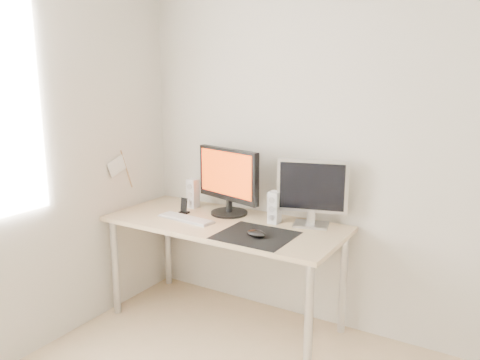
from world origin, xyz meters
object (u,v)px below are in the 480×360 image
at_px(speaker_left, 193,193).
at_px(second_monitor, 312,190).
at_px(keyboard, 186,219).
at_px(phone_dock, 184,209).
at_px(mouse, 256,234).
at_px(main_monitor, 228,179).
at_px(speaker_right, 275,207).
at_px(desk, 224,233).

bearing_deg(speaker_left, second_monitor, 2.30).
height_order(keyboard, phone_dock, phone_dock).
xyz_separation_m(mouse, main_monitor, (-0.41, 0.33, 0.23)).
xyz_separation_m(second_monitor, speaker_left, (-0.92, -0.04, -0.13)).
bearing_deg(speaker_right, speaker_left, 177.29).
relative_size(second_monitor, phone_dock, 3.96).
relative_size(main_monitor, phone_dock, 4.83).
distance_m(main_monitor, second_monitor, 0.60).
distance_m(mouse, main_monitor, 0.57).
xyz_separation_m(mouse, speaker_right, (-0.04, 0.31, 0.08)).
bearing_deg(keyboard, phone_dock, 132.11).
xyz_separation_m(mouse, phone_dock, (-0.69, 0.19, 0.01)).
relative_size(desk, keyboard, 3.73).
bearing_deg(phone_dock, speaker_right, 11.12).
height_order(mouse, second_monitor, second_monitor).
bearing_deg(speaker_left, main_monitor, -3.02).
xyz_separation_m(mouse, keyboard, (-0.58, 0.07, -0.02)).
xyz_separation_m(speaker_left, phone_dock, (0.04, -0.16, -0.07)).
xyz_separation_m(desk, phone_dock, (-0.35, 0.02, 0.11)).
bearing_deg(speaker_right, phone_dock, -168.88).
xyz_separation_m(main_monitor, phone_dock, (-0.28, -0.14, -0.22)).
height_order(mouse, main_monitor, main_monitor).
distance_m(mouse, speaker_right, 0.33).
bearing_deg(keyboard, speaker_right, 23.84).
relative_size(speaker_left, speaker_right, 1.00).
distance_m(mouse, speaker_left, 0.81).
distance_m(main_monitor, speaker_right, 0.40).
height_order(desk, second_monitor, second_monitor).
height_order(speaker_right, phone_dock, speaker_right).
distance_m(mouse, phone_dock, 0.71).
xyz_separation_m(main_monitor, keyboard, (-0.18, -0.26, -0.25)).
xyz_separation_m(desk, second_monitor, (0.53, 0.21, 0.32)).
bearing_deg(speaker_right, mouse, -83.26).
height_order(main_monitor, keyboard, main_monitor).
distance_m(second_monitor, phone_dock, 0.92).
height_order(desk, main_monitor, main_monitor).
height_order(speaker_left, phone_dock, speaker_left).
relative_size(keyboard, phone_dock, 3.81).
xyz_separation_m(speaker_left, speaker_right, (0.69, -0.03, 0.00)).
bearing_deg(second_monitor, speaker_right, -163.17).
height_order(desk, keyboard, keyboard).
xyz_separation_m(second_monitor, keyboard, (-0.78, -0.31, -0.23)).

